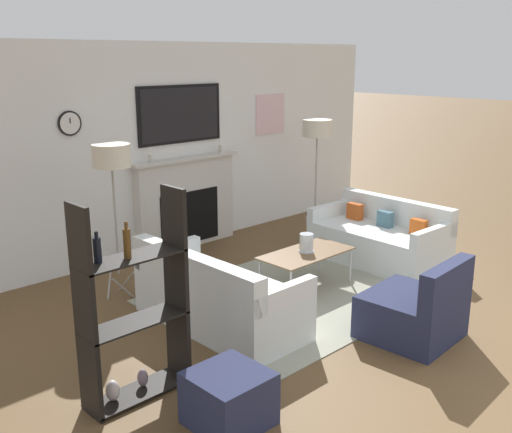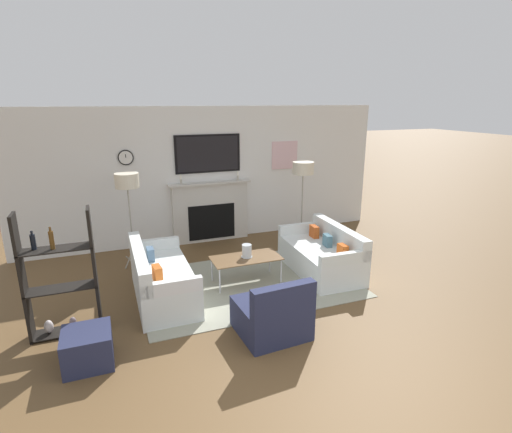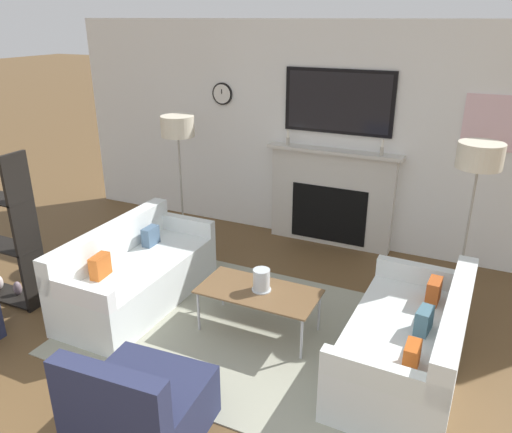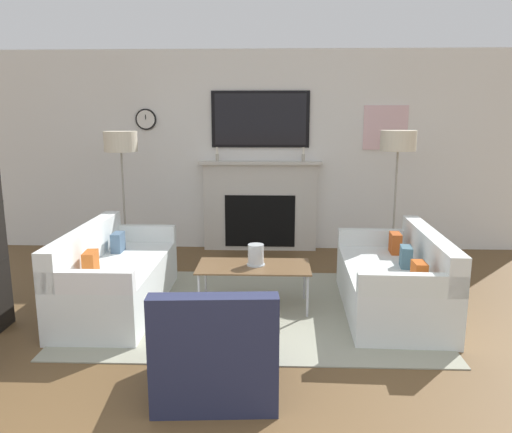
# 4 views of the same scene
# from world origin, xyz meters

# --- Properties ---
(ground_plane) EXTENTS (60.00, 60.00, 0.00)m
(ground_plane) POSITION_xyz_m (0.00, 0.00, 0.00)
(ground_plane) COLOR brown
(fireplace_wall) EXTENTS (7.48, 0.28, 2.70)m
(fireplace_wall) POSITION_xyz_m (0.00, 5.07, 1.23)
(fireplace_wall) COLOR white
(fireplace_wall) RESTS_ON ground_plane
(area_rug) EXTENTS (3.30, 2.24, 0.01)m
(area_rug) POSITION_xyz_m (0.00, 2.76, 0.01)
(area_rug) COLOR gray
(area_rug) RESTS_ON ground_plane
(couch_left) EXTENTS (0.78, 1.75, 0.79)m
(couch_left) POSITION_xyz_m (-1.34, 2.76, 0.29)
(couch_left) COLOR white
(couch_left) RESTS_ON ground_plane
(couch_right) EXTENTS (0.90, 1.67, 0.77)m
(couch_right) POSITION_xyz_m (1.34, 2.76, 0.29)
(couch_right) COLOR white
(couch_right) RESTS_ON ground_plane
(armchair) EXTENTS (0.84, 0.83, 0.78)m
(armchair) POSITION_xyz_m (-0.19, 1.31, 0.26)
(armchair) COLOR #252A47
(armchair) RESTS_ON ground_plane
(coffee_table) EXTENTS (1.08, 0.54, 0.42)m
(coffee_table) POSITION_xyz_m (0.00, 2.81, 0.40)
(coffee_table) COLOR brown
(coffee_table) RESTS_ON ground_plane
(hurricane_candle) EXTENTS (0.18, 0.18, 0.21)m
(hurricane_candle) POSITION_xyz_m (0.02, 2.83, 0.51)
(hurricane_candle) COLOR silver
(hurricane_candle) RESTS_ON coffee_table
(floor_lamp_left) EXTENTS (0.39, 0.39, 1.67)m
(floor_lamp_left) POSITION_xyz_m (-1.62, 4.07, 1.51)
(floor_lamp_left) COLOR #9E998E
(floor_lamp_left) RESTS_ON ground_plane
(floor_lamp_right) EXTENTS (0.41, 0.41, 1.68)m
(floor_lamp_right) POSITION_xyz_m (1.62, 4.07, 1.53)
(floor_lamp_right) COLOR #9E998E
(floor_lamp_right) RESTS_ON ground_plane
(shelf_unit) EXTENTS (0.82, 0.28, 1.59)m
(shelf_unit) POSITION_xyz_m (-2.58, 2.26, 0.72)
(shelf_unit) COLOR black
(shelf_unit) RESTS_ON ground_plane
(ottoman) EXTENTS (0.51, 0.51, 0.40)m
(ottoman) POSITION_xyz_m (-2.31, 1.50, 0.20)
(ottoman) COLOR #252A47
(ottoman) RESTS_ON ground_plane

